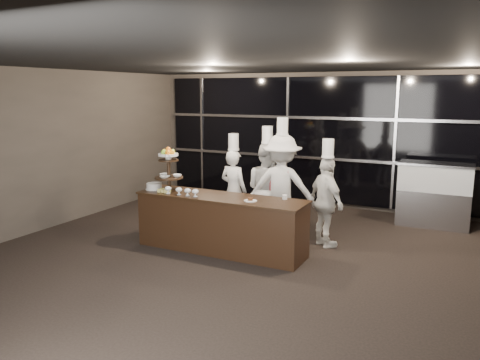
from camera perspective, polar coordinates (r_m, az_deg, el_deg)
The scene contains 14 objects.
room at distance 5.98m, azimuth -0.35°, elevation 0.35°, with size 10.00×10.00×10.00m.
window_wall at distance 10.57m, azimuth 11.92°, elevation 4.68°, with size 8.60×0.10×2.80m.
buffet_counter at distance 7.65m, azimuth -2.36°, elevation -5.29°, with size 2.84×0.74×0.92m.
display_stand at distance 7.99m, azimuth -8.70°, elevation 1.69°, with size 0.48×0.48×0.74m.
compotes at distance 7.64m, azimuth -7.05°, elevation -1.25°, with size 0.64×0.11×0.12m.
layer_cake at distance 8.17m, azimuth -10.41°, elevation -0.76°, with size 0.30×0.30×0.11m.
pastry_squares at distance 7.92m, azimuth -9.23°, elevation -1.28°, with size 0.20×0.13×0.05m.
small_plate at distance 7.19m, azimuth 1.28°, elevation -2.47°, with size 0.20×0.20×0.05m.
chef_cup at distance 7.33m, azimuth 5.48°, elevation -2.09°, with size 0.08×0.08×0.07m, color white.
display_case at distance 9.74m, azimuth 22.61°, elevation -1.29°, with size 1.34×0.59×1.24m.
chef_a at distance 8.69m, azimuth -0.78°, elevation -1.09°, with size 0.61×0.45×1.83m.
chef_b at distance 8.44m, azimuth 3.29°, elevation -1.06°, with size 0.98×0.88×1.98m.
chef_c at distance 8.23m, azimuth 5.08°, elevation -0.83°, with size 1.31×0.92×2.15m.
chef_d at distance 7.92m, azimuth 10.47°, elevation -2.54°, with size 0.92×0.86×1.82m.
Camera 1 is at (2.67, -5.24, 2.58)m, focal length 35.00 mm.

